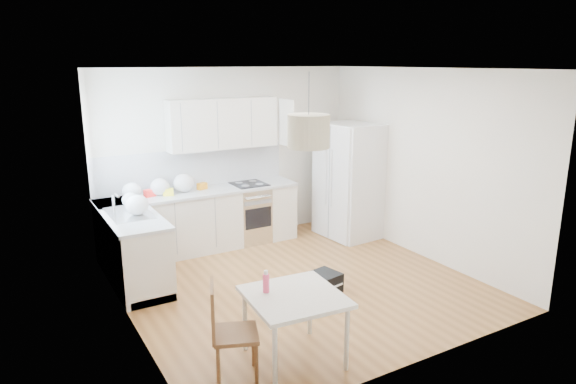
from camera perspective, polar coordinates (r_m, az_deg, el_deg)
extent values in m
plane|color=brown|center=(6.73, 1.08, -10.11)|extent=(4.20, 4.20, 0.00)
plane|color=white|center=(6.13, 1.20, 13.54)|extent=(4.20, 4.20, 0.00)
plane|color=white|center=(8.12, -6.60, 4.07)|extent=(4.20, 0.00, 4.20)
plane|color=white|center=(5.53, -17.80, -1.40)|extent=(0.00, 4.20, 4.20)
plane|color=white|center=(7.58, 14.85, 2.94)|extent=(0.00, 4.20, 4.20)
cube|color=#BFE0F9|center=(6.56, -20.21, 4.37)|extent=(0.02, 1.00, 1.00)
cube|color=beige|center=(7.85, -9.54, -3.24)|extent=(3.00, 0.60, 0.88)
cube|color=beige|center=(6.99, -17.03, -5.94)|extent=(0.60, 1.80, 0.88)
cube|color=#B0B3B5|center=(7.73, -9.68, 0.01)|extent=(3.02, 0.64, 0.04)
cube|color=#B0B3B5|center=(6.84, -17.31, -2.32)|extent=(0.64, 1.82, 0.04)
cube|color=white|center=(7.93, -10.53, 2.64)|extent=(3.00, 0.01, 0.58)
cube|color=white|center=(6.71, -19.94, -0.11)|extent=(0.01, 1.80, 0.58)
cube|color=beige|center=(7.84, -7.25, 7.56)|extent=(1.70, 0.32, 0.75)
cube|color=beige|center=(4.88, 0.70, -11.56)|extent=(0.92, 0.92, 0.04)
cylinder|color=beige|center=(4.62, -1.46, -17.94)|extent=(0.05, 0.05, 0.64)
cylinder|color=beige|center=(4.92, 6.55, -15.90)|extent=(0.05, 0.05, 0.64)
cylinder|color=beige|center=(5.20, -4.79, -14.05)|extent=(0.05, 0.05, 0.64)
cylinder|color=beige|center=(5.46, 2.47, -12.53)|extent=(0.05, 0.05, 0.64)
cylinder|color=#E74068|center=(4.88, -2.46, -9.89)|extent=(0.07, 0.07, 0.22)
cube|color=black|center=(6.42, 3.48, -10.20)|extent=(0.58, 0.44, 0.24)
cylinder|color=beige|center=(4.60, 2.29, 6.76)|extent=(0.49, 0.49, 0.30)
ellipsoid|color=white|center=(7.42, -16.98, 0.09)|extent=(0.26, 0.22, 0.24)
ellipsoid|color=white|center=(7.55, -14.06, 0.56)|extent=(0.27, 0.23, 0.25)
ellipsoid|color=white|center=(7.65, -11.51, 0.99)|extent=(0.30, 0.26, 0.27)
ellipsoid|color=white|center=(7.07, -17.14, -0.82)|extent=(0.21, 0.18, 0.19)
ellipsoid|color=white|center=(6.66, -16.43, -1.39)|extent=(0.29, 0.24, 0.26)
cube|color=orange|center=(7.79, -9.53, 0.66)|extent=(0.16, 0.13, 0.10)
cube|color=yellow|center=(7.52, -13.15, -0.01)|extent=(0.17, 0.13, 0.10)
cube|color=red|center=(7.53, -15.12, -0.11)|extent=(0.17, 0.13, 0.10)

